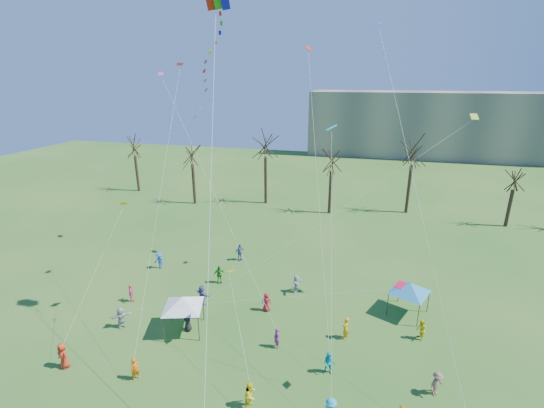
% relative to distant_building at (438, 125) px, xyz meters
% --- Properties ---
extents(ground, '(160.00, 160.00, 0.00)m').
position_rel_distant_building_xyz_m(ground, '(-22.00, -82.00, -7.50)').
color(ground, '#265E1D').
rests_on(ground, ground).
extents(distant_building, '(60.00, 14.00, 15.00)m').
position_rel_distant_building_xyz_m(distant_building, '(0.00, 0.00, 0.00)').
color(distant_building, gray).
rests_on(distant_building, ground).
extents(bare_tree_row, '(70.95, 9.34, 11.18)m').
position_rel_distant_building_xyz_m(bare_tree_row, '(-20.19, -45.73, -0.27)').
color(bare_tree_row, black).
rests_on(bare_tree_row, ground).
extents(big_box_kite, '(2.22, 6.18, 22.71)m').
position_rel_distant_building_xyz_m(big_box_kite, '(-25.14, -75.73, 11.28)').
color(big_box_kite, red).
rests_on(big_box_kite, ground).
extents(canopy_tent_white, '(3.73, 3.73, 2.92)m').
position_rel_distant_building_xyz_m(canopy_tent_white, '(-28.16, -76.24, -5.03)').
color(canopy_tent_white, '#3F3F44').
rests_on(canopy_tent_white, ground).
extents(canopy_tent_blue, '(3.43, 3.43, 2.81)m').
position_rel_distant_building_xyz_m(canopy_tent_blue, '(-11.58, -69.79, -5.12)').
color(canopy_tent_blue, '#3F3F44').
rests_on(canopy_tent_blue, ground).
extents(festival_crowd, '(26.62, 18.73, 1.84)m').
position_rel_distant_building_xyz_m(festival_crowd, '(-23.13, -75.42, -6.64)').
color(festival_crowd, red).
rests_on(festival_crowd, ground).
extents(small_kites_aloft, '(28.66, 17.78, 31.47)m').
position_rel_distant_building_xyz_m(small_kites_aloft, '(-22.40, -71.08, 5.60)').
color(small_kites_aloft, '#E4A90C').
rests_on(small_kites_aloft, ground).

